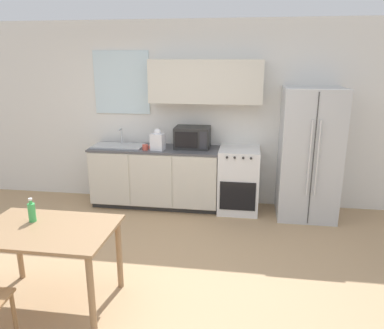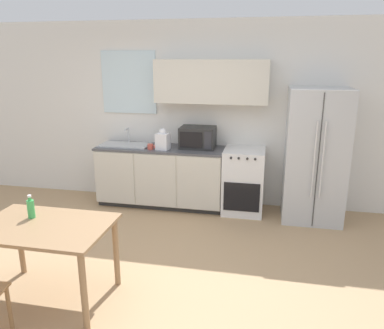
# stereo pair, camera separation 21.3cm
# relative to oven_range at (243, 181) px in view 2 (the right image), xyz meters

# --- Properties ---
(ground_plane) EXTENTS (12.00, 12.00, 0.00)m
(ground_plane) POSITION_rel_oven_range_xyz_m (-0.83, -1.87, -0.46)
(ground_plane) COLOR tan
(wall_back) EXTENTS (12.00, 0.38, 2.70)m
(wall_back) POSITION_rel_oven_range_xyz_m (-0.80, 0.31, 0.96)
(wall_back) COLOR silver
(wall_back) RESTS_ON ground_plane
(kitchen_counter) EXTENTS (1.90, 0.61, 0.90)m
(kitchen_counter) POSITION_rel_oven_range_xyz_m (-1.23, 0.01, -0.01)
(kitchen_counter) COLOR #333333
(kitchen_counter) RESTS_ON ground_plane
(oven_range) EXTENTS (0.57, 0.62, 0.93)m
(oven_range) POSITION_rel_oven_range_xyz_m (0.00, 0.00, 0.00)
(oven_range) COLOR white
(oven_range) RESTS_ON ground_plane
(refrigerator) EXTENTS (0.79, 0.74, 1.80)m
(refrigerator) POSITION_rel_oven_range_xyz_m (0.95, -0.05, 0.44)
(refrigerator) COLOR silver
(refrigerator) RESTS_ON ground_plane
(kitchen_sink) EXTENTS (0.74, 0.40, 0.24)m
(kitchen_sink) POSITION_rel_oven_range_xyz_m (-1.79, 0.01, 0.45)
(kitchen_sink) COLOR #B7BABC
(kitchen_sink) RESTS_ON kitchen_counter
(microwave) EXTENTS (0.50, 0.39, 0.31)m
(microwave) POSITION_rel_oven_range_xyz_m (-0.69, 0.08, 0.59)
(microwave) COLOR #282828
(microwave) RESTS_ON kitchen_counter
(coffee_mug) EXTENTS (0.12, 0.09, 0.08)m
(coffee_mug) POSITION_rel_oven_range_xyz_m (-1.33, -0.16, 0.48)
(coffee_mug) COLOR #BF4C3F
(coffee_mug) RESTS_ON kitchen_counter
(grocery_bag_0) EXTENTS (0.21, 0.18, 0.31)m
(grocery_bag_0) POSITION_rel_oven_range_xyz_m (-1.16, -0.12, 0.57)
(grocery_bag_0) COLOR white
(grocery_bag_0) RESTS_ON kitchen_counter
(dining_table) EXTENTS (1.17, 0.78, 0.74)m
(dining_table) POSITION_rel_oven_range_xyz_m (-1.60, -2.45, 0.17)
(dining_table) COLOR #997551
(dining_table) RESTS_ON ground_plane
(drink_bottle) EXTENTS (0.07, 0.07, 0.22)m
(drink_bottle) POSITION_rel_oven_range_xyz_m (-1.79, -2.33, 0.37)
(drink_bottle) COLOR #3FB259
(drink_bottle) RESTS_ON dining_table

